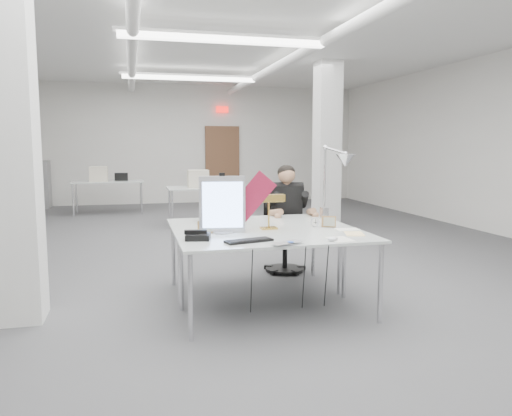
% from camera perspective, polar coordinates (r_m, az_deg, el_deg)
% --- Properties ---
extents(room_shell, '(10.04, 14.04, 3.24)m').
position_cam_1_polar(room_shell, '(7.04, -3.38, 8.12)').
color(room_shell, '#464648').
rests_on(room_shell, ground).
extents(desk_main, '(1.80, 0.90, 0.02)m').
position_cam_1_polar(desk_main, '(4.55, 2.45, -3.42)').
color(desk_main, silver).
rests_on(desk_main, room_shell).
extents(desk_second, '(1.80, 0.90, 0.02)m').
position_cam_1_polar(desk_second, '(5.40, -0.26, -1.72)').
color(desk_second, silver).
rests_on(desk_second, room_shell).
extents(bg_desk_a, '(1.60, 0.80, 0.02)m').
position_cam_1_polar(bg_desk_a, '(9.93, -5.49, 2.33)').
color(bg_desk_a, silver).
rests_on(bg_desk_a, room_shell).
extents(bg_desk_b, '(1.60, 0.80, 0.02)m').
position_cam_1_polar(bg_desk_b, '(12.02, -16.56, 2.91)').
color(bg_desk_b, silver).
rests_on(bg_desk_b, room_shell).
extents(filing_cabinet, '(0.45, 0.55, 1.20)m').
position_cam_1_polar(filing_cabinet, '(13.65, -23.44, 2.49)').
color(filing_cabinet, gray).
rests_on(filing_cabinet, room_shell).
extents(office_chair, '(0.56, 0.56, 0.99)m').
position_cam_1_polar(office_chair, '(6.23, 3.33, -2.86)').
color(office_chair, black).
rests_on(office_chair, room_shell).
extents(seated_person, '(0.63, 0.74, 0.98)m').
position_cam_1_polar(seated_person, '(6.12, 3.50, 0.81)').
color(seated_person, black).
rests_on(seated_person, office_chair).
extents(monitor, '(0.44, 0.10, 0.54)m').
position_cam_1_polar(monitor, '(4.70, -3.88, 0.39)').
color(monitor, '#B5B5BA').
rests_on(monitor, desk_main).
extents(pennant, '(0.46, 0.22, 0.54)m').
position_cam_1_polar(pennant, '(4.71, -0.61, 1.08)').
color(pennant, maroon).
rests_on(pennant, monitor).
extents(keyboard, '(0.44, 0.24, 0.02)m').
position_cam_1_polar(keyboard, '(4.29, -0.82, -3.76)').
color(keyboard, black).
rests_on(keyboard, desk_main).
extents(laptop, '(0.35, 0.30, 0.02)m').
position_cam_1_polar(laptop, '(4.15, 3.99, -4.13)').
color(laptop, '#ABACB0').
rests_on(laptop, desk_main).
extents(mouse, '(0.11, 0.09, 0.04)m').
position_cam_1_polar(mouse, '(4.37, 8.77, -3.51)').
color(mouse, silver).
rests_on(mouse, desk_main).
extents(bankers_lamp, '(0.33, 0.13, 0.37)m').
position_cam_1_polar(bankers_lamp, '(4.91, 1.47, -0.29)').
color(bankers_lamp, gold).
rests_on(bankers_lamp, desk_main).
extents(desk_phone, '(0.25, 0.23, 0.05)m').
position_cam_1_polar(desk_phone, '(4.41, -6.64, -3.28)').
color(desk_phone, black).
rests_on(desk_phone, desk_main).
extents(picture_frame_left, '(0.15, 0.06, 0.12)m').
position_cam_1_polar(picture_frame_left, '(4.71, -5.81, -2.20)').
color(picture_frame_left, '#AB7F49').
rests_on(picture_frame_left, desk_main).
extents(picture_frame_right, '(0.15, 0.09, 0.11)m').
position_cam_1_polar(picture_frame_right, '(5.09, 8.32, -1.55)').
color(picture_frame_right, '#A27645').
rests_on(picture_frame_right, desk_main).
extents(desk_clock, '(0.10, 0.06, 0.10)m').
position_cam_1_polar(desk_clock, '(5.09, 6.75, -1.60)').
color(desk_clock, silver).
rests_on(desk_clock, desk_main).
extents(paper_stack_a, '(0.20, 0.27, 0.01)m').
position_cam_1_polar(paper_stack_a, '(4.45, 9.58, -3.55)').
color(paper_stack_a, silver).
rests_on(paper_stack_a, desk_main).
extents(paper_stack_b, '(0.23, 0.27, 0.01)m').
position_cam_1_polar(paper_stack_b, '(4.75, 11.17, -2.90)').
color(paper_stack_b, '#FFDD98').
rests_on(paper_stack_b, desk_main).
extents(paper_stack_c, '(0.23, 0.17, 0.01)m').
position_cam_1_polar(paper_stack_c, '(4.97, 10.42, -2.43)').
color(paper_stack_c, white).
rests_on(paper_stack_c, desk_main).
extents(beige_monitor, '(0.51, 0.50, 0.37)m').
position_cam_1_polar(beige_monitor, '(5.43, -4.00, 0.40)').
color(beige_monitor, beige).
rests_on(beige_monitor, desk_second).
extents(architect_lamp, '(0.49, 0.77, 0.94)m').
position_cam_1_polar(architect_lamp, '(5.47, 8.84, 3.40)').
color(architect_lamp, silver).
rests_on(architect_lamp, desk_second).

